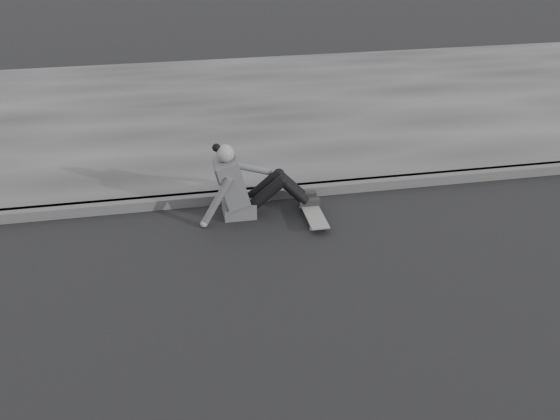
{
  "coord_description": "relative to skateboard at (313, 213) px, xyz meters",
  "views": [
    {
      "loc": [
        -3.73,
        -3.98,
        3.42
      ],
      "look_at": [
        -2.7,
        1.33,
        0.5
      ],
      "focal_mm": 40.0,
      "sensor_mm": 36.0,
      "label": 1
    }
  ],
  "objects": [
    {
      "name": "seated_woman",
      "position": [
        -0.73,
        0.25,
        0.29
      ],
      "size": [
        1.38,
        0.46,
        0.88
      ],
      "color": "#4C4C4F",
      "rests_on": "ground"
    },
    {
      "name": "sidewalk",
      "position": [
        2.2,
        3.62,
        -0.01
      ],
      "size": [
        24.0,
        6.0,
        0.12
      ],
      "primitive_type": "cube",
      "color": "#3E3E3E",
      "rests_on": "ground"
    },
    {
      "name": "curb",
      "position": [
        2.2,
        0.6,
        -0.01
      ],
      "size": [
        24.0,
        0.16,
        0.12
      ],
      "primitive_type": "cube",
      "color": "#484848",
      "rests_on": "ground"
    },
    {
      "name": "skateboard",
      "position": [
        0.0,
        0.0,
        0.0
      ],
      "size": [
        0.2,
        0.78,
        0.09
      ],
      "color": "#AAA9A4",
      "rests_on": "ground"
    }
  ]
}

